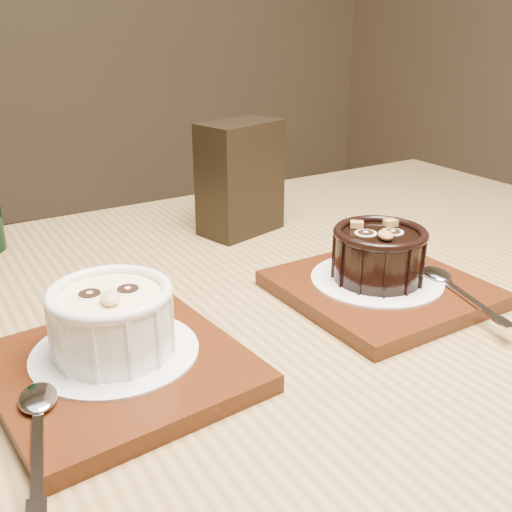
{
  "coord_description": "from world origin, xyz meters",
  "views": [
    {
      "loc": [
        -0.33,
        -0.69,
        1.01
      ],
      "look_at": [
        -0.11,
        -0.27,
        0.81
      ],
      "focal_mm": 42.0,
      "sensor_mm": 36.0,
      "label": 1
    }
  ],
  "objects_px": {
    "tray_left": "(120,369)",
    "ramekin_dark": "(379,252)",
    "condiment_stand": "(240,178)",
    "table": "(256,404)",
    "tray_right": "(380,289)",
    "ramekin_white": "(112,317)"
  },
  "relations": [
    {
      "from": "table",
      "to": "ramekin_dark",
      "type": "bearing_deg",
      "value": -1.5
    },
    {
      "from": "tray_right",
      "to": "ramekin_dark",
      "type": "xyz_separation_m",
      "value": [
        -0.0,
        0.01,
        0.04
      ]
    },
    {
      "from": "ramekin_dark",
      "to": "tray_right",
      "type": "bearing_deg",
      "value": -66.33
    },
    {
      "from": "table",
      "to": "tray_right",
      "type": "relative_size",
      "value": 6.95
    },
    {
      "from": "ramekin_white",
      "to": "ramekin_dark",
      "type": "bearing_deg",
      "value": 14.1
    },
    {
      "from": "ramekin_white",
      "to": "condiment_stand",
      "type": "bearing_deg",
      "value": 57.68
    },
    {
      "from": "ramekin_dark",
      "to": "condiment_stand",
      "type": "xyz_separation_m",
      "value": [
        -0.04,
        0.23,
        0.02
      ]
    },
    {
      "from": "table",
      "to": "ramekin_dark",
      "type": "relative_size",
      "value": 13.68
    },
    {
      "from": "ramekin_white",
      "to": "ramekin_dark",
      "type": "xyz_separation_m",
      "value": [
        0.27,
        0.02,
        -0.0
      ]
    },
    {
      "from": "table",
      "to": "ramekin_dark",
      "type": "distance_m",
      "value": 0.19
    },
    {
      "from": "ramekin_white",
      "to": "condiment_stand",
      "type": "height_order",
      "value": "condiment_stand"
    },
    {
      "from": "table",
      "to": "tray_left",
      "type": "xyz_separation_m",
      "value": [
        -0.13,
        -0.03,
        0.1
      ]
    },
    {
      "from": "tray_left",
      "to": "condiment_stand",
      "type": "relative_size",
      "value": 1.29
    },
    {
      "from": "table",
      "to": "tray_left",
      "type": "bearing_deg",
      "value": -166.67
    },
    {
      "from": "table",
      "to": "condiment_stand",
      "type": "height_order",
      "value": "condiment_stand"
    },
    {
      "from": "tray_left",
      "to": "tray_right",
      "type": "height_order",
      "value": "same"
    },
    {
      "from": "tray_left",
      "to": "tray_right",
      "type": "relative_size",
      "value": 1.0
    },
    {
      "from": "tray_left",
      "to": "condiment_stand",
      "type": "distance_m",
      "value": 0.35
    },
    {
      "from": "tray_right",
      "to": "condiment_stand",
      "type": "bearing_deg",
      "value": 99.39
    },
    {
      "from": "table",
      "to": "tray_left",
      "type": "relative_size",
      "value": 6.95
    },
    {
      "from": "ramekin_dark",
      "to": "condiment_stand",
      "type": "height_order",
      "value": "condiment_stand"
    },
    {
      "from": "tray_left",
      "to": "ramekin_dark",
      "type": "height_order",
      "value": "ramekin_dark"
    }
  ]
}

